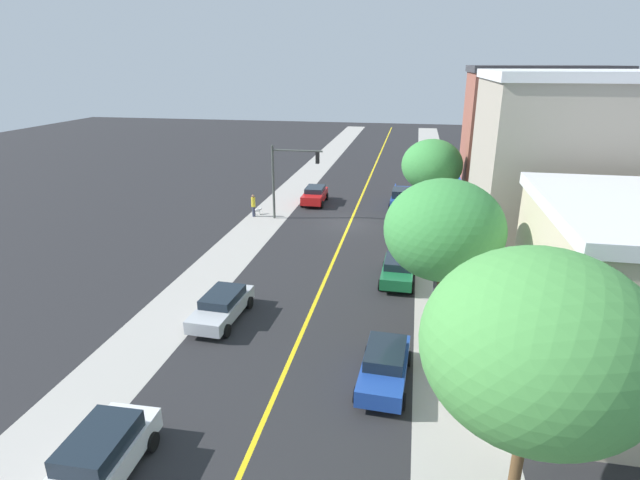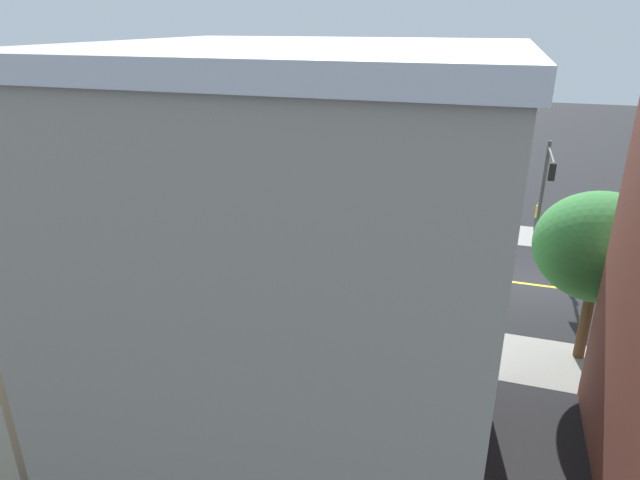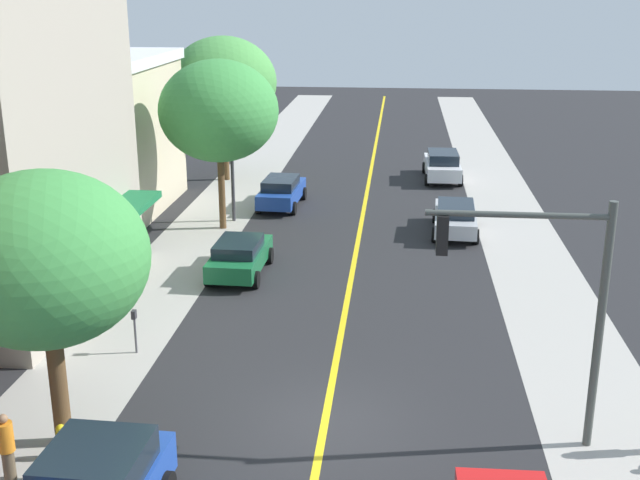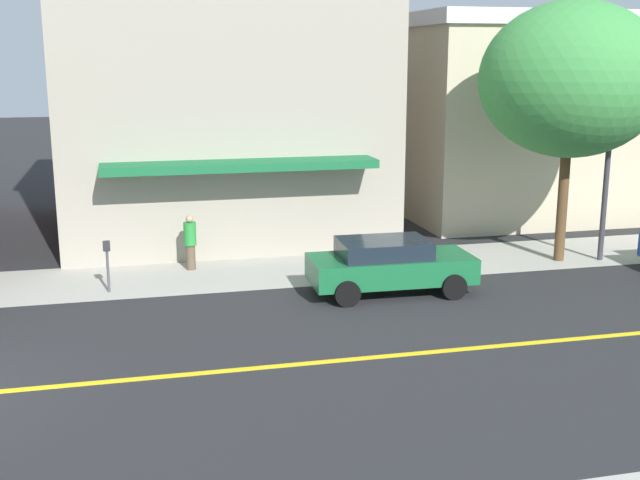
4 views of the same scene
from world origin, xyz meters
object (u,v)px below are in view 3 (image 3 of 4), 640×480
Objects in this scene: blue_sedan_left_curb at (281,191)px; street_tree_left_near at (45,259)px; silver_sedan_right_curb at (455,217)px; pedestrian_green_shirt at (105,297)px; fire_hydrant at (62,441)px; street_tree_right_corner at (219,111)px; street_lamp at (231,134)px; street_tree_left_far at (223,82)px; parking_meter at (135,325)px; traffic_light_mast at (547,286)px; green_sedan_left_curb at (240,256)px; white_sedan_right_curb at (442,165)px; pedestrian_orange_shirt at (6,446)px.

street_tree_left_near is at bearing 177.43° from blue_sedan_left_curb.
silver_sedan_right_curb is 16.16m from pedestrian_green_shirt.
street_tree_left_near is at bearing 110.64° from fire_hydrant.
street_tree_right_corner is 1.75m from street_lamp.
street_tree_right_corner is at bearing 154.72° from blue_sedan_left_curb.
fire_hydrant is (2.15, -27.92, -5.01)m from street_tree_left_far.
street_lamp is 12.50m from pedestrian_green_shirt.
street_tree_left_far reaches higher than pedestrian_green_shirt.
street_tree_right_corner is 13.68m from parking_meter.
fire_hydrant is 0.14× the size of traffic_light_mast.
street_lamp reaches higher than silver_sedan_right_curb.
green_sedan_left_curb is at bearing -71.78° from street_tree_right_corner.
street_lamp reaches higher than parking_meter.
traffic_light_mast reaches higher than white_sedan_right_curb.
parking_meter is at bearing 18.94° from pedestrian_green_shirt.
pedestrian_green_shirt reaches higher than green_sedan_left_curb.
white_sedan_right_curb is at bearing 5.68° from street_tree_left_far.
blue_sedan_left_curb is at bearing 128.12° from white_sedan_right_curb.
parking_meter is at bearing 145.12° from silver_sedan_right_curb.
street_tree_left_near is at bearing 159.22° from white_sedan_right_curb.
parking_meter is at bearing -89.01° from street_tree_right_corner.
pedestrian_orange_shirt reaches higher than green_sedan_left_curb.
street_tree_left_near is 4.20× the size of pedestrian_green_shirt.
street_tree_left_far is 1.32× the size of traffic_light_mast.
pedestrian_orange_shirt is (-0.79, -0.98, 0.43)m from fire_hydrant.
street_tree_right_corner is at bearing 19.56° from green_sedan_left_curb.
pedestrian_orange_shirt is at bearing 159.26° from white_sedan_right_curb.
street_lamp is 14.07m from white_sedan_right_curb.
street_tree_left_near is 7.74× the size of fire_hydrant.
pedestrian_orange_shirt reaches higher than pedestrian_green_shirt.
street_tree_right_corner is 11.30m from silver_sedan_right_curb.
blue_sedan_left_curb is at bearing -105.78° from pedestrian_orange_shirt.
white_sedan_right_curb is at bearing 70.34° from street_tree_left_near.
blue_sedan_left_curb reaches higher than silver_sedan_right_curb.
street_tree_right_corner is at bearing 134.83° from white_sedan_right_curb.
pedestrian_orange_shirt is (-2.57, -23.44, 0.07)m from blue_sedan_left_curb.
street_tree_left_near is 22.26m from blue_sedan_left_curb.
street_tree_right_corner reaches higher than white_sedan_right_curb.
silver_sedan_right_curb is 1.02× the size of blue_sedan_left_curb.
pedestrian_orange_shirt is at bearing -92.02° from street_lamp.
pedestrian_orange_shirt is 8.85m from pedestrian_green_shirt.
silver_sedan_right_curb is at bearing -111.29° from blue_sedan_left_curb.
green_sedan_left_curb is (1.90, 11.92, -3.87)m from street_tree_left_near.
street_tree_left_far reaches higher than street_lamp.
traffic_light_mast is 1.26× the size of white_sedan_right_curb.
blue_sedan_left_curb is 0.94× the size of white_sedan_right_curb.
traffic_light_mast is at bearing -174.49° from silver_sedan_right_curb.
street_tree_left_far is 15.94m from silver_sedan_right_curb.
pedestrian_orange_shirt reaches higher than fire_hydrant.
street_tree_left_far is at bearing 55.73° from silver_sedan_right_curb.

